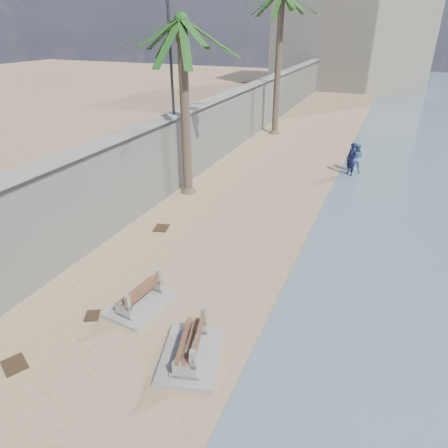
% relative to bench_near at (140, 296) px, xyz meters
% --- Properties ---
extents(ground_plane, '(140.00, 140.00, 0.00)m').
position_rel_bench_near_xyz_m(ground_plane, '(1.62, -3.38, -0.35)').
color(ground_plane, tan).
extents(seawall, '(0.45, 70.00, 3.50)m').
position_rel_bench_near_xyz_m(seawall, '(-3.58, 16.62, 1.40)').
color(seawall, gray).
rests_on(seawall, ground_plane).
extents(wall_cap, '(0.80, 70.00, 0.12)m').
position_rel_bench_near_xyz_m(wall_cap, '(-3.58, 16.62, 3.20)').
color(wall_cap, gray).
rests_on(wall_cap, seawall).
extents(end_building, '(18.00, 12.00, 14.00)m').
position_rel_bench_near_xyz_m(end_building, '(-0.38, 48.62, 6.65)').
color(end_building, '#B7AA93').
rests_on(end_building, ground_plane).
extents(bench_near, '(1.50, 2.04, 0.80)m').
position_rel_bench_near_xyz_m(bench_near, '(0.00, 0.00, 0.00)').
color(bench_near, gray).
rests_on(bench_near, ground_plane).
extents(bench_far, '(1.93, 2.38, 0.86)m').
position_rel_bench_near_xyz_m(bench_far, '(2.28, -1.23, 0.03)').
color(bench_far, gray).
rests_on(bench_far, ground_plane).
extents(palm_mid, '(5.00, 5.00, 8.40)m').
position_rel_bench_near_xyz_m(palm_mid, '(-2.75, 8.36, 7.05)').
color(palm_mid, brown).
rests_on(palm_mid, ground_plane).
extents(streetlight, '(0.28, 0.28, 5.12)m').
position_rel_bench_near_xyz_m(streetlight, '(-3.48, 8.62, 6.29)').
color(streetlight, '#2D2D33').
rests_on(streetlight, wall_cap).
extents(person_a, '(0.87, 0.86, 2.03)m').
position_rel_bench_near_xyz_m(person_a, '(4.18, 13.88, 0.66)').
color(person_a, '#131434').
rests_on(person_a, ground_plane).
extents(person_b, '(0.88, 0.69, 1.79)m').
position_rel_bench_near_xyz_m(person_b, '(4.35, 14.49, 0.55)').
color(person_b, '#4E6CA2').
rests_on(person_b, ground_plane).
extents(debris_b, '(0.80, 0.74, 0.03)m').
position_rel_bench_near_xyz_m(debris_b, '(-1.54, -3.12, -0.34)').
color(debris_b, '#382616').
rests_on(debris_b, ground_plane).
extents(debris_c, '(0.69, 0.79, 0.03)m').
position_rel_bench_near_xyz_m(debris_c, '(-1.98, 4.48, -0.34)').
color(debris_c, '#382616').
rests_on(debris_c, ground_plane).
extents(debris_d, '(0.57, 0.61, 0.03)m').
position_rel_bench_near_xyz_m(debris_d, '(-1.00, -0.93, -0.34)').
color(debris_d, '#382616').
rests_on(debris_d, ground_plane).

